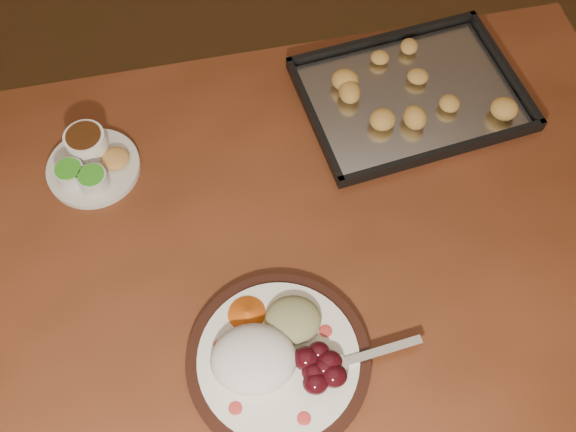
{
  "coord_description": "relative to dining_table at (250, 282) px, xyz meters",
  "views": [
    {
      "loc": [
        0.23,
        -0.69,
        1.72
      ],
      "look_at": [
        0.24,
        -0.17,
        0.77
      ],
      "focal_mm": 40.0,
      "sensor_mm": 36.0,
      "label": 1
    }
  ],
  "objects": [
    {
      "name": "baking_tray",
      "position": [
        0.31,
        0.33,
        0.11
      ],
      "size": [
        0.48,
        0.41,
        0.04
      ],
      "rotation": [
        0.0,
        0.0,
        0.3
      ],
      "color": "black",
      "rests_on": "dining_table"
    },
    {
      "name": "dinner_plate",
      "position": [
        0.05,
        -0.17,
        0.12
      ],
      "size": [
        0.36,
        0.28,
        0.07
      ],
      "rotation": [
        0.0,
        0.0,
        -0.01
      ],
      "color": "black",
      "rests_on": "dining_table"
    },
    {
      "name": "condiment_saucer",
      "position": [
        -0.28,
        0.19,
        0.12
      ],
      "size": [
        0.17,
        0.17,
        0.06
      ],
      "rotation": [
        0.0,
        0.0,
        -0.01
      ],
      "color": "silver",
      "rests_on": "dining_table"
    },
    {
      "name": "dining_table",
      "position": [
        0.0,
        0.0,
        0.0
      ],
      "size": [
        1.64,
        1.17,
        0.75
      ],
      "rotation": [
        0.0,
        0.0,
        0.19
      ],
      "color": "brown",
      "rests_on": "ground"
    },
    {
      "name": "ground",
      "position": [
        -0.17,
        0.24,
        -0.65
      ],
      "size": [
        4.0,
        4.0,
        0.0
      ],
      "primitive_type": "plane",
      "color": "#50331B",
      "rests_on": "ground"
    }
  ]
}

